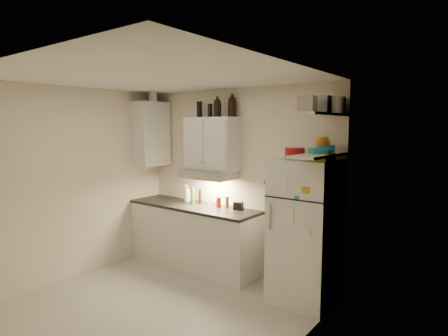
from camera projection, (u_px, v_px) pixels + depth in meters
The scene contains 36 objects.
floor at pixel (160, 308), 4.31m from camera, with size 3.20×3.00×0.02m, color #B6B2A8.
ceiling at pixel (155, 76), 4.02m from camera, with size 3.20×3.00×0.02m, color white.
back_wall at pixel (236, 180), 5.36m from camera, with size 3.20×0.02×2.60m, color beige.
left_wall at pixel (77, 183), 5.14m from camera, with size 0.02×3.00×2.60m, color beige.
right_wall at pixel (287, 217), 3.20m from camera, with size 0.02×3.00×2.60m, color beige.
base_cabinet at pixel (193, 237), 5.54m from camera, with size 2.10×0.60×0.88m, color silver.
countertop at pixel (193, 206), 5.49m from camera, with size 2.10×0.62×0.04m, color black.
upper_cabinet at pixel (212, 144), 5.34m from camera, with size 0.80×0.33×0.75m, color silver.
side_cabinet at pixel (151, 134), 5.91m from camera, with size 0.33×0.55×1.00m, color silver.
range_hood at pixel (209, 174), 5.34m from camera, with size 0.76×0.46×0.12m, color silver.
fridge at pixel (305, 231), 4.38m from camera, with size 0.70×0.68×1.70m, color silver.
shelf_hi at pixel (320, 114), 4.00m from camera, with size 0.30×0.95×0.03m, color silver.
shelf_lo at pixel (319, 155), 4.05m from camera, with size 0.30×0.95×0.03m, color silver.
knife_strip at pixel (278, 184), 4.92m from camera, with size 0.42×0.02×0.03m, color black.
dutch_oven at pixel (295, 153), 4.27m from camera, with size 0.22×0.22×0.13m, color maroon.
book_stack at pixel (322, 157), 4.02m from camera, with size 0.20×0.25×0.08m, color gold.
spice_jar at pixel (307, 154), 4.22m from camera, with size 0.07×0.07×0.11m, color silver.
stock_pot at pixel (334, 105), 4.23m from camera, with size 0.26×0.26×0.19m, color silver.
tin_a at pixel (322, 104), 3.88m from camera, with size 0.17×0.15×0.17m, color #AAAAAD.
tin_b at pixel (307, 104), 3.69m from camera, with size 0.16×0.16×0.16m, color #AAAAAD.
bowl_teal at pixel (326, 149), 4.27m from camera, with size 0.21×0.21×0.09m, color teal.
bowl_orange at pixel (322, 143), 4.28m from camera, with size 0.17×0.17×0.05m, color orange.
bowl_yellow at pixel (323, 138), 4.27m from camera, with size 0.13×0.13×0.04m, color gold.
plates at pixel (320, 151), 4.03m from camera, with size 0.25×0.25×0.06m, color teal.
growler_a at pixel (217, 108), 5.17m from camera, with size 0.11×0.11×0.26m, color black, non-canonical shape.
growler_b at pixel (232, 106), 5.16m from camera, with size 0.12×0.12×0.29m, color black, non-canonical shape.
thermos_a at pixel (210, 111), 5.33m from camera, with size 0.07×0.07×0.19m, color black.
thermos_b at pixel (199, 110), 5.46m from camera, with size 0.08×0.08×0.23m, color black.
side_jar at pixel (153, 96), 5.82m from camera, with size 0.13×0.13×0.17m, color silver.
soap_bottle at pixel (187, 192), 5.70m from camera, with size 0.12×0.12×0.30m, color silver.
pepper_mill at pixel (227, 202), 5.29m from camera, with size 0.05×0.05×0.16m, color brown.
oil_bottle at pixel (193, 196), 5.53m from camera, with size 0.05×0.05×0.26m, color #435715.
vinegar_bottle at pixel (200, 196), 5.58m from camera, with size 0.05×0.05×0.22m, color black.
clear_bottle at pixel (210, 200), 5.47m from camera, with size 0.06×0.06×0.17m, color silver.
red_jar at pixel (218, 202), 5.33m from camera, with size 0.07×0.07×0.15m, color maroon.
caddy at pixel (238, 206), 5.18m from camera, with size 0.12×0.09×0.11m, color black.
Camera 1 is at (3.08, -2.81, 2.07)m, focal length 30.00 mm.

